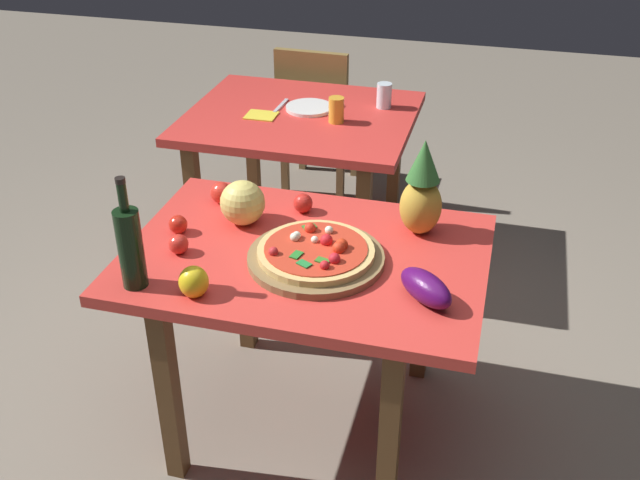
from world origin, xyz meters
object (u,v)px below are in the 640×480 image
(tomato_at_corner, at_px, (303,203))
(knife_utensil, at_px, (338,111))
(dining_chair, at_px, (317,111))
(drinking_glass_water, at_px, (384,96))
(dinner_plate, at_px, (309,108))
(bell_pepper, at_px, (194,282))
(display_table, at_px, (306,277))
(pineapple_left, at_px, (422,192))
(melon, at_px, (243,203))
(pizza_board, at_px, (316,258))
(eggplant, at_px, (426,288))
(tomato_by_bottle, at_px, (178,224))
(background_table, at_px, (301,133))
(tomato_near_board, at_px, (178,244))
(drinking_glass_juice, at_px, (336,110))
(napkin_folded, at_px, (261,115))
(tomato_beside_pepper, at_px, (221,193))
(wine_bottle, at_px, (130,246))
(fork_utensil, at_px, (281,106))
(pizza, at_px, (317,250))

(tomato_at_corner, height_order, knife_utensil, tomato_at_corner)
(dining_chair, bearing_deg, drinking_glass_water, 135.09)
(dinner_plate, bearing_deg, dining_chair, 101.85)
(dining_chair, xyz_separation_m, bell_pepper, (0.21, -2.14, 0.29))
(display_table, height_order, dinner_plate, dinner_plate)
(pineapple_left, relative_size, melon, 2.17)
(pizza_board, height_order, tomato_at_corner, tomato_at_corner)
(display_table, height_order, tomato_at_corner, tomato_at_corner)
(drinking_glass_water, height_order, dinner_plate, drinking_glass_water)
(bell_pepper, xyz_separation_m, eggplant, (0.66, 0.15, 0.00))
(pizza_board, bearing_deg, tomato_at_corner, 113.19)
(tomato_by_bottle, bearing_deg, bell_pepper, -58.66)
(background_table, bearing_deg, tomato_near_board, -91.68)
(dining_chair, relative_size, dinner_plate, 3.86)
(background_table, bearing_deg, dinner_plate, 69.13)
(tomato_by_bottle, height_order, knife_utensil, tomato_by_bottle)
(melon, distance_m, dinner_plate, 1.10)
(eggplant, bearing_deg, bell_pepper, -167.64)
(dining_chair, bearing_deg, drinking_glass_juice, 113.29)
(display_table, bearing_deg, napkin_folded, 115.71)
(pineapple_left, relative_size, tomato_at_corner, 4.89)
(melon, relative_size, tomato_by_bottle, 2.45)
(tomato_beside_pepper, distance_m, napkin_folded, 0.85)
(wine_bottle, height_order, pineapple_left, wine_bottle)
(tomato_at_corner, xyz_separation_m, drinking_glass_juice, (-0.09, 0.84, 0.02))
(tomato_near_board, bearing_deg, display_table, 15.30)
(tomato_at_corner, relative_size, fork_utensil, 0.38)
(background_table, relative_size, napkin_folded, 7.43)
(pizza, bearing_deg, drinking_glass_juice, 100.87)
(bell_pepper, relative_size, eggplant, 0.49)
(tomato_near_board, distance_m, fork_utensil, 1.33)
(tomato_beside_pepper, bearing_deg, drinking_glass_water, 70.34)
(melon, relative_size, drinking_glass_water, 1.33)
(pineapple_left, distance_m, tomato_near_board, 0.81)
(tomato_by_bottle, distance_m, fork_utensil, 1.21)
(dining_chair, height_order, pizza_board, dining_chair)
(tomato_by_bottle, bearing_deg, eggplant, -11.63)
(dinner_plate, bearing_deg, pizza, -73.28)
(tomato_beside_pepper, bearing_deg, tomato_by_bottle, -104.44)
(bell_pepper, bearing_deg, drinking_glass_juice, 86.74)
(pizza, bearing_deg, drinking_glass_water, 91.91)
(tomato_by_bottle, xyz_separation_m, drinking_glass_juice, (0.28, 1.09, 0.03))
(bell_pepper, distance_m, tomato_near_board, 0.25)
(melon, distance_m, tomato_by_bottle, 0.23)
(bell_pepper, bearing_deg, tomato_near_board, 124.80)
(background_table, distance_m, pizza, 1.28)
(pineapple_left, height_order, drinking_glass_water, pineapple_left)
(bell_pepper, relative_size, drinking_glass_water, 0.85)
(display_table, distance_m, pizza, 0.15)
(wine_bottle, distance_m, tomato_at_corner, 0.68)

